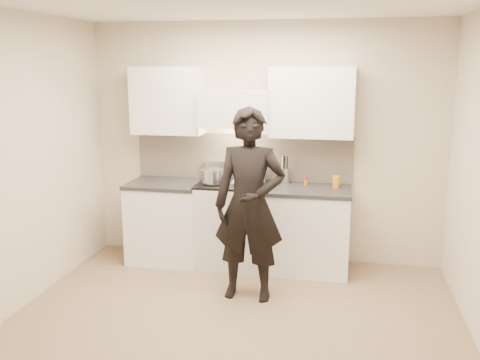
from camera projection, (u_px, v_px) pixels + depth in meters
name	position (u px, v px, depth m)	size (l,w,h in m)	color
ground_plane	(233.00, 324.00, 4.67)	(4.00, 4.00, 0.00)	#856E54
room_shell	(235.00, 137.00, 4.70)	(4.04, 3.54, 2.70)	beige
stove	(233.00, 224.00, 5.99)	(0.76, 0.65, 0.96)	silver
counter_right	(307.00, 229.00, 5.84)	(0.92, 0.67, 0.92)	white
counter_left	(167.00, 221.00, 6.14)	(0.82, 0.67, 0.92)	white
wok	(252.00, 173.00, 5.93)	(0.33, 0.40, 0.26)	#B5B4CD
stock_pot	(213.00, 176.00, 5.80)	(0.31, 0.29, 0.15)	#B5B4CD
utensil_crock	(284.00, 174.00, 5.98)	(0.12, 0.12, 0.31)	#ACACAC
spice_jar	(306.00, 181.00, 5.89)	(0.04, 0.04, 0.09)	orange
oil_glass	(336.00, 182.00, 5.76)	(0.07, 0.07, 0.13)	#C78809
person	(249.00, 205.00, 5.04)	(0.67, 0.44, 1.84)	black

